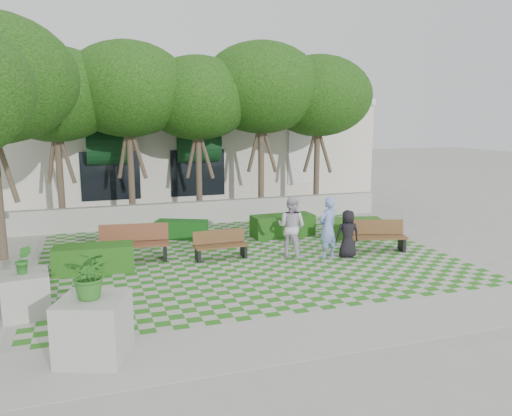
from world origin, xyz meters
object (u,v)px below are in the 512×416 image
object	(u,v)px
bench_mid	(220,245)
bench_west	(134,243)
planter_back	(26,292)
person_dark	(348,234)
hedge_east	(353,228)
person_blue	(328,228)
hedge_midright	(283,226)
planter_front	(93,315)
bench_east	(376,236)
hedge_west	(94,259)
hedge_midleft	(181,229)
person_white	(291,227)

from	to	relation	value
bench_mid	bench_west	bearing A→B (deg)	164.04
planter_back	person_dark	size ratio (longest dim) A/B	1.07
hedge_east	person_blue	size ratio (longest dim) A/B	1.05
planter_back	hedge_midright	bearing A→B (deg)	32.33
hedge_midright	hedge_east	bearing A→B (deg)	-24.16
planter_front	planter_back	size ratio (longest dim) A/B	1.27
bench_east	hedge_east	world-z (taller)	bench_east
bench_east	hedge_west	xyz separation A→B (m)	(-8.60, 0.57, -0.09)
bench_west	hedge_midleft	size ratio (longest dim) A/B	1.18
planter_back	person_white	xyz separation A→B (m)	(7.18, 2.44, 0.42)
bench_mid	hedge_midright	distance (m)	3.51
planter_front	person_dark	distance (m)	8.59
bench_west	person_blue	xyz separation A→B (m)	(5.61, -1.57, 0.42)
bench_mid	hedge_east	size ratio (longest dim) A/B	0.83
person_blue	person_dark	distance (m)	0.65
planter_front	person_blue	bearing A→B (deg)	33.22
planter_back	bench_west	bearing A→B (deg)	54.17
hedge_midleft	planter_front	world-z (taller)	planter_front
planter_back	person_blue	bearing A→B (deg)	13.75
planter_front	person_dark	world-z (taller)	planter_front
hedge_east	planter_front	world-z (taller)	planter_front
planter_front	person_white	world-z (taller)	planter_front
hedge_midleft	bench_mid	bearing A→B (deg)	-77.45
bench_west	person_dark	world-z (taller)	person_dark
hedge_east	bench_east	bearing A→B (deg)	-95.24
hedge_east	hedge_midright	bearing A→B (deg)	155.84
planter_front	planter_back	xyz separation A→B (m)	(-1.35, 2.48, -0.28)
bench_east	hedge_midright	world-z (taller)	bench_east
bench_west	hedge_east	distance (m)	7.63
person_white	hedge_west	bearing A→B (deg)	43.37
hedge_midleft	planter_back	size ratio (longest dim) A/B	1.14
hedge_midleft	hedge_west	size ratio (longest dim) A/B	0.84
bench_west	person_dark	bearing A→B (deg)	-7.54
bench_east	planter_back	bearing A→B (deg)	-152.41
hedge_midleft	person_dark	size ratio (longest dim) A/B	1.22
person_dark	person_white	bearing A→B (deg)	-11.95
bench_east	person_dark	bearing A→B (deg)	-147.91
person_white	person_dark	bearing A→B (deg)	-153.80
hedge_east	person_white	xyz separation A→B (m)	(-3.02, -1.54, 0.60)
bench_east	hedge_midright	distance (m)	3.50
hedge_midright	planter_front	size ratio (longest dim) A/B	1.11
hedge_midright	planter_front	bearing A→B (deg)	-131.26
hedge_midright	person_dark	bearing A→B (deg)	-74.76
bench_west	planter_front	xyz separation A→B (m)	(-1.24, -6.05, 0.29)
hedge_east	person_white	bearing A→B (deg)	-152.88
person_blue	hedge_midright	bearing A→B (deg)	-106.41
person_blue	bench_east	bearing A→B (deg)	165.10
bench_east	person_white	world-z (taller)	person_white
planter_front	person_white	distance (m)	7.63
bench_west	person_white	size ratio (longest dim) A/B	1.12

